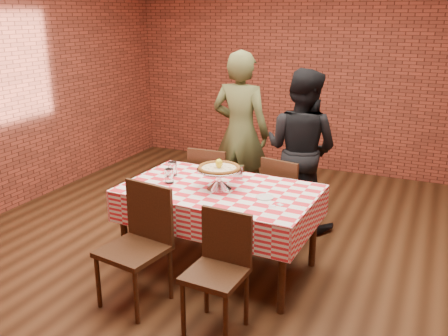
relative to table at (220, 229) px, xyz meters
The scene contains 19 objects.
ground 0.44m from the table, 95.58° to the left, with size 6.00×6.00×0.00m, color black.
back_wall 3.40m from the table, 90.39° to the left, with size 5.50×5.50×0.00m, color maroon.
table is the anchor object (origin of this frame).
tablecloth 0.24m from the table, ahead, with size 1.65×1.00×0.28m, color red, non-canonical shape.
pizza_stand 0.47m from the table, 90.96° to the right, with size 0.38×0.38×0.17m, color silver, non-canonical shape.
pizza 0.56m from the table, 90.96° to the right, with size 0.36×0.36×0.03m, color beige.
lemon 0.60m from the table, 90.96° to the right, with size 0.06×0.06×0.08m, color yellow.
water_glass_left 0.64m from the table, behind, with size 0.08×0.08×0.13m, color white.
water_glass_right 0.71m from the table, 166.87° to the left, with size 0.08×0.08×0.13m, color white.
side_plate 0.58m from the table, ahead, with size 0.14×0.14×0.01m, color white.
sweetener_packet_a 0.70m from the table, 20.82° to the right, with size 0.05×0.04×0.01m, color white.
sweetener_packet_b 0.72m from the table, 14.56° to the right, with size 0.05×0.04×0.01m, color white.
condiment_caddy 0.53m from the table, 78.96° to the left, with size 0.09×0.07×0.12m, color silver.
chair_near_left 0.86m from the table, 115.43° to the right, with size 0.45×0.45×0.93m, color #3D2311, non-canonical shape.
chair_near_right 0.91m from the table, 66.96° to the right, with size 0.39×0.39×0.87m, color #3D2311, non-canonical shape.
chair_far_left 0.91m from the table, 119.01° to the left, with size 0.41×0.41×0.89m, color #3D2311, non-canonical shape.
chair_far_right 0.88m from the table, 66.26° to the left, with size 0.39×0.39×0.87m, color #3D2311, non-canonical shape.
diner_olive 1.47m from the table, 105.33° to the left, with size 0.66×0.43×1.81m, color #494D29.
diner_black 1.34m from the table, 73.26° to the left, with size 0.81×0.63×1.66m, color black.
Camera 1 is at (1.66, -3.71, 2.18)m, focal length 38.73 mm.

